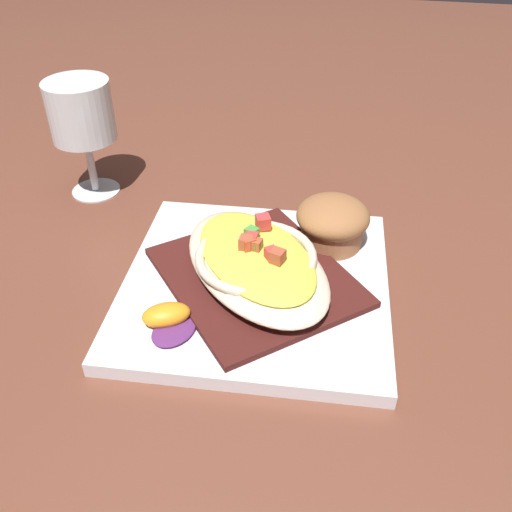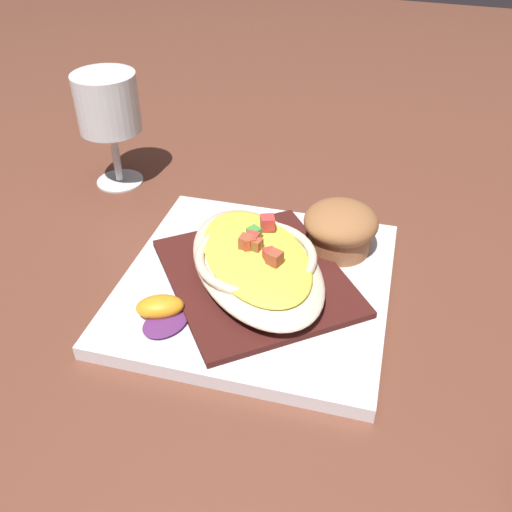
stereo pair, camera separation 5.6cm
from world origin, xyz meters
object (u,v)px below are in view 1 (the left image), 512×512
at_px(gratin_dish, 256,260).
at_px(muffin, 332,222).
at_px(stemmed_glass, 82,117).
at_px(square_plate, 256,285).
at_px(orange_garnish, 169,319).

xyz_separation_m(gratin_dish, muffin, (-0.08, 0.07, 0.00)).
height_order(gratin_dish, stemmed_glass, stemmed_glass).
height_order(muffin, stemmed_glass, stemmed_glass).
distance_m(square_plate, stemmed_glass, 0.31).
bearing_deg(stemmed_glass, orange_garnish, 37.23).
relative_size(square_plate, orange_garnish, 4.35).
bearing_deg(stemmed_glass, square_plate, 57.63).
relative_size(square_plate, gratin_dish, 1.16).
bearing_deg(muffin, stemmed_glass, -103.90).
bearing_deg(orange_garnish, muffin, 139.77).
relative_size(muffin, stemmed_glass, 0.54).
distance_m(square_plate, muffin, 0.11).
height_order(square_plate, orange_garnish, orange_garnish).
relative_size(gratin_dish, muffin, 2.91).
relative_size(square_plate, muffin, 3.37).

